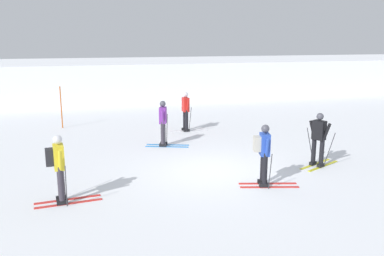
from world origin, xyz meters
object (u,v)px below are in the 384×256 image
object	(u,v)px
skier_blue	(264,152)
trail_marker_pole	(61,107)
skier_black	(319,138)
skier_yellow	(58,166)
skier_purple	(163,122)
skier_red	(186,110)

from	to	relation	value
skier_blue	trail_marker_pole	bearing A→B (deg)	121.17
skier_black	skier_yellow	distance (m)	7.73
skier_purple	skier_black	bearing A→B (deg)	-41.68
trail_marker_pole	skier_red	bearing A→B (deg)	-22.32
skier_black	skier_blue	bearing A→B (deg)	-154.98
skier_blue	trail_marker_pole	size ratio (longest dim) A/B	0.91
skier_blue	skier_red	bearing A→B (deg)	92.73
skier_black	skier_blue	distance (m)	2.65
skier_red	skier_purple	distance (m)	2.59
trail_marker_pole	skier_blue	bearing A→B (deg)	-58.83
skier_black	skier_blue	world-z (taller)	same
skier_blue	skier_purple	xyz separation A→B (m)	(-1.76, 4.83, -0.04)
skier_blue	skier_black	bearing A→B (deg)	25.02
skier_red	skier_blue	xyz separation A→B (m)	(0.33, -6.99, 0.04)
skier_purple	trail_marker_pole	xyz separation A→B (m)	(-3.75, 4.28, 0.02)
skier_black	trail_marker_pole	world-z (taller)	trail_marker_pole
skier_yellow	trail_marker_pole	bearing A→B (deg)	91.54
skier_black	skier_red	bearing A→B (deg)	115.02
skier_blue	trail_marker_pole	xyz separation A→B (m)	(-5.51, 9.11, -0.02)
skier_blue	trail_marker_pole	distance (m)	10.65
trail_marker_pole	skier_yellow	bearing A→B (deg)	-88.46
skier_black	skier_yellow	size ratio (longest dim) A/B	1.00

